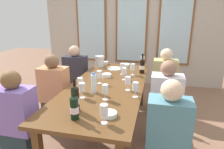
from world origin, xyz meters
name	(u,v)px	position (x,y,z in m)	size (l,w,h in m)	color
ground_plane	(107,134)	(0.00, 0.00, 0.00)	(12.00, 12.00, 0.00)	#845D46
back_wall_with_windows	(132,21)	(0.00, 2.27, 1.45)	(4.15, 0.10, 2.90)	#BBADA0
dining_table	(107,90)	(0.00, 0.00, 0.67)	(0.95, 2.27, 0.74)	brown
white_plate_0	(114,68)	(-0.07, 0.77, 0.74)	(0.25, 0.25, 0.01)	white
metal_pitcher	(100,61)	(-0.35, 0.84, 0.84)	(0.16, 0.16, 0.19)	silver
wine_bottle_0	(142,66)	(0.40, 0.63, 0.85)	(0.08, 0.08, 0.30)	black
wine_bottle_1	(74,107)	(-0.06, -0.91, 0.85)	(0.08, 0.08, 0.30)	black
wine_bottle_2	(75,98)	(-0.11, -0.76, 0.87)	(0.08, 0.08, 0.33)	black
tasting_bowl_0	(126,65)	(0.08, 0.98, 0.76)	(0.15, 0.15, 0.04)	white
tasting_bowl_1	(107,75)	(-0.08, 0.31, 0.76)	(0.13, 0.13, 0.05)	white
tasting_bowl_2	(105,63)	(-0.30, 1.02, 0.77)	(0.11, 0.11, 0.05)	white
tasting_bowl_3	(109,114)	(0.23, -0.80, 0.76)	(0.14, 0.14, 0.04)	white
water_bottle	(94,83)	(-0.08, -0.29, 0.85)	(0.06, 0.06, 0.24)	white
wine_glass_0	(105,90)	(0.10, -0.46, 0.86)	(0.07, 0.07, 0.17)	white
wine_glass_1	(104,110)	(0.21, -0.92, 0.86)	(0.07, 0.07, 0.17)	white
wine_glass_2	(124,72)	(0.18, 0.24, 0.86)	(0.07, 0.07, 0.17)	white
wine_glass_3	(136,87)	(0.41, -0.32, 0.86)	(0.07, 0.07, 0.17)	white
wine_glass_4	(80,82)	(-0.24, -0.31, 0.86)	(0.07, 0.07, 0.17)	white
wine_glass_5	(122,67)	(0.11, 0.48, 0.86)	(0.07, 0.07, 0.17)	white
wine_glass_6	(143,60)	(0.37, 1.03, 0.86)	(0.07, 0.07, 0.17)	white
wine_glass_7	(128,81)	(0.29, -0.13, 0.86)	(0.07, 0.07, 0.17)	white
wine_glass_8	(133,67)	(0.27, 0.49, 0.86)	(0.07, 0.07, 0.17)	white
wine_glass_9	(99,75)	(-0.11, 0.02, 0.86)	(0.07, 0.07, 0.17)	white
wine_glass_10	(82,88)	(-0.16, -0.47, 0.86)	(0.07, 0.07, 0.17)	white
seated_person_0	(55,95)	(-0.76, -0.02, 0.53)	(0.38, 0.24, 1.11)	#39342C
seated_person_1	(165,106)	(0.76, -0.03, 0.53)	(0.38, 0.24, 1.11)	#282935
seated_person_2	(76,79)	(-0.76, 0.73, 0.53)	(0.38, 0.24, 1.11)	#323A2F
seated_person_3	(164,84)	(0.76, 0.80, 0.53)	(0.38, 0.24, 1.11)	#213333
seated_person_4	(18,124)	(-0.76, -0.80, 0.53)	(0.38, 0.24, 1.11)	#25363E
seated_person_5	(167,140)	(0.76, -0.74, 0.53)	(0.38, 0.24, 1.11)	#23252F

